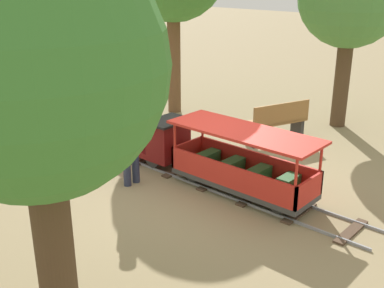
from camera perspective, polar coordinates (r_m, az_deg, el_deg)
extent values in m
plane|color=#8C7A56|center=(7.70, 1.72, -4.37)|extent=(60.00, 60.00, 0.00)
cube|color=gray|center=(7.63, -0.69, -4.45)|extent=(0.03, 6.05, 0.04)
cube|color=gray|center=(7.99, 1.87, -3.26)|extent=(0.03, 6.05, 0.04)
cube|color=#4C3828|center=(6.58, 18.56, -9.93)|extent=(0.77, 0.14, 0.03)
cube|color=#4C3828|center=(6.85, 12.75, -8.07)|extent=(0.77, 0.14, 0.03)
cube|color=#4C3828|center=(7.19, 7.49, -6.29)|extent=(0.77, 0.14, 0.03)
cube|color=#4C3828|center=(7.59, 2.78, -4.64)|extent=(0.77, 0.14, 0.03)
cube|color=#4C3828|center=(8.04, -1.42, -3.15)|extent=(0.77, 0.14, 0.03)
cube|color=#4C3828|center=(8.54, -5.13, -1.80)|extent=(0.77, 0.14, 0.03)
cube|color=#4C3828|center=(9.07, -8.42, -0.60)|extent=(0.77, 0.14, 0.03)
cube|color=#4C3828|center=(9.63, -11.34, 0.46)|extent=(0.77, 0.14, 0.03)
cube|color=maroon|center=(8.46, -5.13, -0.59)|extent=(0.65, 1.40, 0.10)
cylinder|color=maroon|center=(8.48, -6.13, 1.94)|extent=(0.44, 0.85, 0.44)
cylinder|color=#B7932D|center=(8.79, -8.01, 2.51)|extent=(0.37, 0.02, 0.37)
cylinder|color=maroon|center=(8.60, -7.57, 4.56)|extent=(0.12, 0.12, 0.26)
sphere|color=#B7932D|center=(8.37, -5.97, 3.62)|extent=(0.16, 0.16, 0.16)
cube|color=maroon|center=(8.03, -2.87, 0.78)|extent=(0.65, 0.45, 0.55)
cube|color=black|center=(7.94, -2.90, 2.79)|extent=(0.73, 0.53, 0.04)
sphere|color=#F2EAB2|center=(8.74, -8.22, 4.17)|extent=(0.10, 0.10, 0.10)
cylinder|color=#2D2D2D|center=(8.55, -8.03, -0.57)|extent=(0.05, 0.32, 0.32)
cylinder|color=#2D2D2D|center=(8.87, -5.45, 0.33)|extent=(0.05, 0.32, 0.32)
cylinder|color=#2D2D2D|center=(8.06, -4.78, -1.74)|extent=(0.05, 0.32, 0.32)
cylinder|color=#2D2D2D|center=(8.40, -2.18, -0.74)|extent=(0.05, 0.32, 0.32)
cube|color=#3F3F3F|center=(7.24, 6.02, -4.59)|extent=(0.73, 2.25, 0.08)
cube|color=red|center=(6.89, 4.40, -3.88)|extent=(0.04, 2.25, 0.35)
cube|color=red|center=(7.41, 7.65, -2.23)|extent=(0.04, 2.25, 0.35)
cube|color=red|center=(7.79, -0.51, -0.91)|extent=(0.73, 0.04, 0.35)
cube|color=red|center=(6.63, 13.87, -5.45)|extent=(0.73, 0.04, 0.35)
cylinder|color=red|center=(7.47, -2.06, -0.23)|extent=(0.04, 0.04, 0.75)
cylinder|color=red|center=(7.94, 1.27, 1.03)|extent=(0.04, 0.04, 0.75)
cylinder|color=red|center=(6.29, 12.32, -4.76)|extent=(0.04, 0.04, 0.75)
cylinder|color=red|center=(6.84, 15.12, -2.93)|extent=(0.04, 0.04, 0.75)
cube|color=red|center=(6.94, 6.26, 1.50)|extent=(0.83, 2.35, 0.04)
cube|color=#2D6B33|center=(6.81, 11.07, -5.02)|extent=(0.57, 0.20, 0.24)
cube|color=#2D6B33|center=(7.05, 7.67, -3.95)|extent=(0.57, 0.20, 0.24)
cube|color=#2D6B33|center=(7.30, 4.52, -2.93)|extent=(0.57, 0.20, 0.24)
cube|color=#2D6B33|center=(7.58, 1.59, -1.98)|extent=(0.57, 0.20, 0.24)
cylinder|color=#262626|center=(7.50, -0.06, -3.71)|extent=(0.04, 0.24, 0.24)
cylinder|color=#262626|center=(7.87, 2.51, -2.54)|extent=(0.04, 0.24, 0.24)
cylinder|color=#262626|center=(6.66, 10.19, -7.30)|extent=(0.04, 0.24, 0.24)
cylinder|color=#262626|center=(7.08, 12.47, -5.76)|extent=(0.04, 0.24, 0.24)
cylinder|color=#282D47|center=(7.43, -7.87, -2.15)|extent=(0.12, 0.12, 0.80)
cylinder|color=#282D47|center=(7.54, -6.83, -1.77)|extent=(0.12, 0.12, 0.80)
cylinder|color=#2D4C99|center=(7.26, -7.58, 2.99)|extent=(0.30, 0.30, 0.55)
sphere|color=beige|center=(7.15, -7.72, 5.93)|extent=(0.22, 0.22, 0.22)
cylinder|color=black|center=(7.12, -7.77, 6.95)|extent=(0.20, 0.20, 0.06)
cube|color=olive|center=(9.44, 9.98, 2.75)|extent=(1.36, 0.83, 0.06)
cube|color=olive|center=(9.25, 10.74, 3.63)|extent=(1.23, 0.49, 0.40)
cube|color=#333333|center=(9.18, 7.08, 1.02)|extent=(0.19, 0.33, 0.42)
cube|color=#333333|center=(9.85, 12.54, 2.02)|extent=(0.19, 0.33, 0.42)
cylinder|color=#4C3823|center=(4.24, -16.07, -13.11)|extent=(0.32, 0.32, 1.85)
sphere|color=#3D7F33|center=(3.64, -18.53, 8.89)|extent=(2.00, 2.00, 2.00)
cylinder|color=brown|center=(11.21, -2.17, 10.02)|extent=(0.30, 0.30, 2.45)
cylinder|color=#4C3823|center=(10.64, 17.57, 7.30)|extent=(0.32, 0.32, 2.00)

